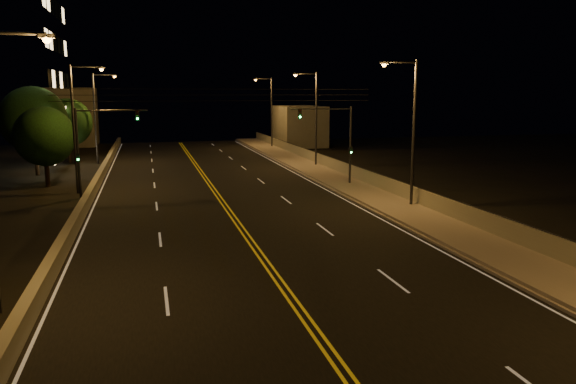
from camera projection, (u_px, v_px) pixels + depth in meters
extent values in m
cube|color=black|center=(244.00, 232.00, 30.76)|extent=(18.00, 120.00, 0.02)
cube|color=gray|center=(423.00, 219.00, 33.34)|extent=(3.60, 120.00, 0.30)
cube|color=gray|center=(394.00, 222.00, 32.90)|extent=(0.14, 120.00, 0.15)
cube|color=gray|center=(449.00, 207.00, 33.62)|extent=(0.30, 120.00, 1.00)
cube|color=gray|center=(68.00, 235.00, 28.52)|extent=(0.45, 120.00, 0.85)
cube|color=gray|center=(299.00, 126.00, 81.18)|extent=(6.00, 10.00, 5.69)
cube|color=gray|center=(67.00, 117.00, 80.91)|extent=(8.00, 8.00, 8.25)
cylinder|color=black|center=(449.00, 198.00, 33.53)|extent=(0.06, 120.00, 0.06)
cube|color=silver|center=(78.00, 242.00, 28.69)|extent=(0.12, 116.00, 0.00)
cube|color=silver|center=(389.00, 223.00, 32.83)|extent=(0.12, 116.00, 0.00)
cube|color=gold|center=(241.00, 232.00, 30.73)|extent=(0.12, 116.00, 0.00)
cube|color=gold|center=(246.00, 232.00, 30.80)|extent=(0.12, 116.00, 0.00)
cube|color=silver|center=(167.00, 300.00, 20.61)|extent=(0.12, 3.00, 0.00)
cube|color=silver|center=(160.00, 239.00, 29.20)|extent=(0.12, 3.00, 0.00)
cube|color=silver|center=(157.00, 206.00, 37.80)|extent=(0.12, 3.00, 0.00)
cube|color=silver|center=(154.00, 185.00, 46.39)|extent=(0.12, 3.00, 0.00)
cube|color=silver|center=(153.00, 171.00, 54.99)|extent=(0.12, 3.00, 0.00)
cube|color=silver|center=(152.00, 160.00, 63.58)|extent=(0.12, 3.00, 0.00)
cube|color=silver|center=(151.00, 152.00, 72.17)|extent=(0.12, 3.00, 0.00)
cube|color=silver|center=(150.00, 146.00, 80.77)|extent=(0.12, 3.00, 0.00)
cube|color=silver|center=(393.00, 280.00, 22.77)|extent=(0.12, 3.00, 0.00)
cube|color=silver|center=(325.00, 229.00, 31.37)|extent=(0.12, 3.00, 0.00)
cube|color=silver|center=(286.00, 200.00, 39.96)|extent=(0.12, 3.00, 0.00)
cube|color=silver|center=(261.00, 181.00, 48.56)|extent=(0.12, 3.00, 0.00)
cube|color=silver|center=(244.00, 168.00, 57.15)|extent=(0.12, 3.00, 0.00)
cube|color=silver|center=(231.00, 158.00, 65.74)|extent=(0.12, 3.00, 0.00)
cube|color=silver|center=(221.00, 151.00, 74.34)|extent=(0.12, 3.00, 0.00)
cube|color=silver|center=(213.00, 145.00, 82.93)|extent=(0.12, 3.00, 0.00)
cylinder|color=#2D2D33|center=(414.00, 136.00, 36.24)|extent=(0.20, 0.20, 9.59)
cylinder|color=#2D2D33|center=(400.00, 62.00, 35.16)|extent=(2.20, 0.12, 0.12)
cube|color=#2D2D33|center=(384.00, 63.00, 34.91)|extent=(0.50, 0.25, 0.14)
sphere|color=#FF9E2D|center=(384.00, 65.00, 34.93)|extent=(0.28, 0.28, 0.28)
cylinder|color=#2D2D33|center=(316.00, 120.00, 56.83)|extent=(0.20, 0.20, 9.59)
cylinder|color=#2D2D33|center=(306.00, 74.00, 55.76)|extent=(2.20, 0.12, 0.12)
cube|color=#2D2D33|center=(295.00, 74.00, 55.51)|extent=(0.50, 0.25, 0.14)
sphere|color=#FF9E2D|center=(295.00, 75.00, 55.53)|extent=(0.28, 0.28, 0.28)
cylinder|color=#2D2D33|center=(272.00, 113.00, 76.77)|extent=(0.20, 0.20, 9.59)
cylinder|color=#2D2D33|center=(264.00, 79.00, 75.69)|extent=(2.20, 0.12, 0.12)
cube|color=#2D2D33|center=(256.00, 79.00, 75.44)|extent=(0.50, 0.25, 0.14)
sphere|color=#FF9E2D|center=(256.00, 80.00, 75.46)|extent=(0.28, 0.28, 0.28)
cylinder|color=#2D2D33|center=(10.00, 33.00, 18.11)|extent=(2.20, 0.12, 0.12)
cube|color=#2D2D33|center=(47.00, 36.00, 18.38)|extent=(0.50, 0.25, 0.14)
sphere|color=#FF9E2D|center=(47.00, 39.00, 18.40)|extent=(0.28, 0.28, 0.28)
cylinder|color=#2D2D33|center=(74.00, 130.00, 41.89)|extent=(0.20, 0.20, 9.59)
cylinder|color=#2D2D33|center=(86.00, 67.00, 41.35)|extent=(2.20, 0.12, 0.12)
cube|color=#2D2D33|center=(101.00, 68.00, 41.62)|extent=(0.50, 0.25, 0.14)
sphere|color=#FF9E2D|center=(101.00, 69.00, 41.64)|extent=(0.28, 0.28, 0.28)
cylinder|color=#2D2D33|center=(95.00, 119.00, 59.91)|extent=(0.20, 0.20, 9.59)
cylinder|color=#2D2D33|center=(104.00, 75.00, 59.37)|extent=(2.20, 0.12, 0.12)
cube|color=#2D2D33|center=(114.00, 76.00, 59.65)|extent=(0.50, 0.25, 0.14)
sphere|color=#FF9E2D|center=(115.00, 76.00, 59.66)|extent=(0.28, 0.28, 0.28)
cylinder|color=#2D2D33|center=(350.00, 147.00, 45.33)|extent=(0.18, 0.18, 6.49)
cylinder|color=#2D2D33|center=(321.00, 109.00, 44.20)|extent=(5.00, 0.10, 0.10)
cube|color=black|center=(300.00, 114.00, 43.84)|extent=(0.28, 0.18, 0.80)
sphere|color=#19FF4C|center=(300.00, 117.00, 43.78)|extent=(0.14, 0.14, 0.14)
cube|color=black|center=(351.00, 150.00, 45.23)|extent=(0.22, 0.14, 0.55)
cylinder|color=#2D2D33|center=(78.00, 153.00, 40.33)|extent=(0.18, 0.18, 6.49)
cylinder|color=#2D2D33|center=(112.00, 110.00, 40.40)|extent=(5.00, 0.10, 0.10)
cube|color=black|center=(137.00, 115.00, 40.88)|extent=(0.28, 0.18, 0.80)
sphere|color=#19FF4C|center=(137.00, 119.00, 40.82)|extent=(0.14, 0.14, 0.14)
cube|color=black|center=(78.00, 157.00, 40.23)|extent=(0.22, 0.14, 0.55)
cylinder|color=black|center=(219.00, 101.00, 38.62)|extent=(22.00, 0.03, 0.03)
cylinder|color=black|center=(219.00, 95.00, 38.55)|extent=(22.00, 0.03, 0.03)
cylinder|color=black|center=(219.00, 89.00, 38.48)|extent=(22.00, 0.03, 0.03)
cylinder|color=black|center=(47.00, 173.00, 45.63)|extent=(0.36, 0.36, 2.27)
sphere|color=black|center=(44.00, 136.00, 45.11)|extent=(4.78, 4.78, 4.78)
cylinder|color=black|center=(37.00, 160.00, 51.94)|extent=(0.36, 0.36, 2.85)
sphere|color=black|center=(33.00, 119.00, 51.29)|extent=(6.02, 6.02, 6.02)
cylinder|color=black|center=(70.00, 152.00, 61.07)|extent=(0.36, 0.36, 2.44)
sphere|color=black|center=(68.00, 122.00, 60.52)|extent=(5.16, 5.16, 5.16)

